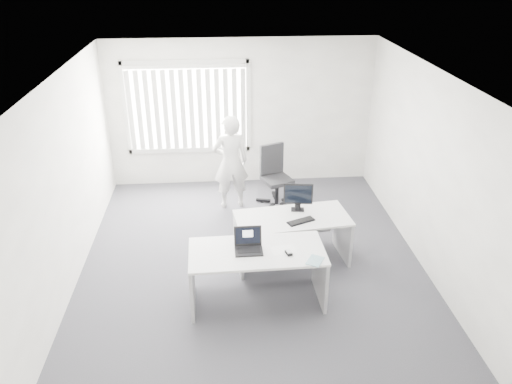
{
  "coord_description": "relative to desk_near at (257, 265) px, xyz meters",
  "views": [
    {
      "loc": [
        -0.44,
        -6.11,
        4.26
      ],
      "look_at": [
        0.06,
        0.15,
        1.14
      ],
      "focal_mm": 35.0,
      "sensor_mm": 36.0,
      "label": 1
    }
  ],
  "objects": [
    {
      "name": "wall_left",
      "position": [
        -2.5,
        0.81,
        0.83
      ],
      "size": [
        0.02,
        6.0,
        2.8
      ],
      "primitive_type": "cube",
      "color": "white",
      "rests_on": "ground"
    },
    {
      "name": "keyboard",
      "position": [
        0.69,
        0.76,
        0.19
      ],
      "size": [
        0.42,
        0.28,
        0.02
      ],
      "primitive_type": "cube",
      "rotation": [
        0.0,
        0.0,
        0.41
      ],
      "color": "black",
      "rests_on": "desk_far"
    },
    {
      "name": "desk_near",
      "position": [
        0.0,
        0.0,
        0.0
      ],
      "size": [
        1.74,
        0.85,
        0.79
      ],
      "rotation": [
        0.0,
        0.0,
        0.02
      ],
      "color": "silver",
      "rests_on": "ground"
    },
    {
      "name": "office_chair",
      "position": [
        0.57,
        2.8,
        -0.23
      ],
      "size": [
        0.8,
        0.8,
        1.09
      ],
      "rotation": [
        0.0,
        0.0,
        0.37
      ],
      "color": "black",
      "rests_on": "ground"
    },
    {
      "name": "paper_sheet",
      "position": [
        0.34,
        -0.01,
        0.22
      ],
      "size": [
        0.33,
        0.25,
        0.0
      ],
      "primitive_type": "cube",
      "rotation": [
        0.0,
        0.0,
        0.13
      ],
      "color": "silver",
      "rests_on": "desk_near"
    },
    {
      "name": "booklet",
      "position": [
        0.69,
        -0.29,
        0.23
      ],
      "size": [
        0.26,
        0.29,
        0.01
      ],
      "primitive_type": "cube",
      "rotation": [
        0.0,
        0.0,
        -0.53
      ],
      "color": "silver",
      "rests_on": "desk_near"
    },
    {
      "name": "desk_far",
      "position": [
        0.59,
        0.91,
        -0.03
      ],
      "size": [
        1.71,
        0.95,
        0.75
      ],
      "rotation": [
        0.0,
        0.0,
        0.12
      ],
      "color": "silver",
      "rests_on": "ground"
    },
    {
      "name": "ceiling",
      "position": [
        0.0,
        0.81,
        2.23
      ],
      "size": [
        5.0,
        6.0,
        0.02
      ],
      "primitive_type": "cube",
      "color": "silver",
      "rests_on": "wall_back"
    },
    {
      "name": "wall_front",
      "position": [
        0.0,
        -2.19,
        0.83
      ],
      "size": [
        5.0,
        0.02,
        2.8
      ],
      "primitive_type": "cube",
      "color": "white",
      "rests_on": "ground"
    },
    {
      "name": "blinds",
      "position": [
        -1.0,
        3.71,
        0.95
      ],
      "size": [
        2.2,
        0.1,
        1.5
      ],
      "primitive_type": null,
      "color": "silver",
      "rests_on": "wall_back"
    },
    {
      "name": "person",
      "position": [
        -0.24,
        2.74,
        0.28
      ],
      "size": [
        0.67,
        0.49,
        1.7
      ],
      "primitive_type": "imported",
      "rotation": [
        0.0,
        0.0,
        3.28
      ],
      "color": "silver",
      "rests_on": "ground"
    },
    {
      "name": "ground",
      "position": [
        0.0,
        0.81,
        -0.57
      ],
      "size": [
        6.0,
        6.0,
        0.0
      ],
      "primitive_type": "plane",
      "color": "#4F4E56",
      "rests_on": "ground"
    },
    {
      "name": "monitor",
      "position": [
        0.69,
        1.11,
        0.39
      ],
      "size": [
        0.44,
        0.19,
        0.43
      ],
      "primitive_type": null,
      "rotation": [
        0.0,
        0.0,
        -0.14
      ],
      "color": "black",
      "rests_on": "desk_far"
    },
    {
      "name": "wall_back",
      "position": [
        0.0,
        3.81,
        0.83
      ],
      "size": [
        5.0,
        0.02,
        2.8
      ],
      "primitive_type": "cube",
      "color": "white",
      "rests_on": "ground"
    },
    {
      "name": "window",
      "position": [
        -1.0,
        3.77,
        0.98
      ],
      "size": [
        2.32,
        0.06,
        1.76
      ],
      "primitive_type": "cube",
      "color": "beige",
      "rests_on": "wall_back"
    },
    {
      "name": "mouse",
      "position": [
        0.39,
        -0.11,
        0.24
      ],
      "size": [
        0.09,
        0.12,
        0.05
      ],
      "primitive_type": null,
      "rotation": [
        0.0,
        0.0,
        0.26
      ],
      "color": "silver",
      "rests_on": "paper_sheet"
    },
    {
      "name": "laptop",
      "position": [
        -0.11,
        -0.01,
        0.36
      ],
      "size": [
        0.35,
        0.32,
        0.27
      ],
      "primitive_type": null,
      "rotation": [
        0.0,
        0.0,
        0.01
      ],
      "color": "black",
      "rests_on": "desk_near"
    },
    {
      "name": "wall_right",
      "position": [
        2.5,
        0.81,
        0.83
      ],
      "size": [
        0.02,
        6.0,
        2.8
      ],
      "primitive_type": "cube",
      "color": "white",
      "rests_on": "ground"
    }
  ]
}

